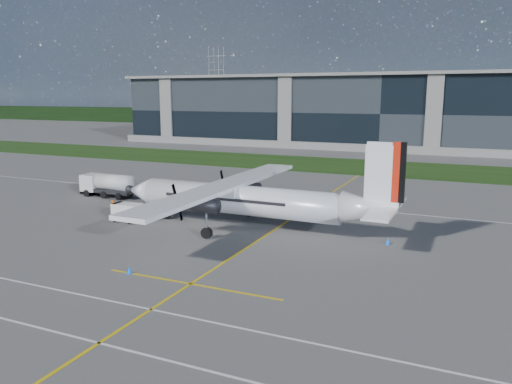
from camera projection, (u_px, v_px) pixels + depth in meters
ground at (339, 173)px, 72.48m from camera, size 400.00×400.00×0.00m
grass_strip at (352, 166)px, 79.64m from camera, size 400.00×18.00×0.04m
terminal_building at (389, 112)px, 106.86m from camera, size 120.00×20.00×15.00m
tree_line at (420, 121)px, 161.46m from camera, size 400.00×6.00×6.00m
pylon_west at (217, 85)px, 200.24m from camera, size 9.00×4.60×30.00m
yellow_taxiway_centerline at (285, 223)px, 44.41m from camera, size 0.20×70.00×0.01m
white_lane_line at (50, 331)px, 24.12m from camera, size 90.00×0.15×0.01m
turboprop_aircraft at (249, 183)px, 41.75m from camera, size 25.26×26.19×7.86m
fuel_tanker_truck at (105, 185)px, 55.85m from camera, size 6.85×2.23×2.57m
baggage_tug at (127, 212)px, 44.89m from camera, size 2.70×1.62×1.62m
ground_crew_person at (113, 208)px, 45.99m from camera, size 0.59×0.80×1.92m
safety_cone_tail at (388, 241)px, 38.03m from camera, size 0.36×0.36×0.50m
safety_cone_fwd at (120, 211)px, 48.07m from camera, size 0.36×0.36×0.50m
safety_cone_nose_stbd at (145, 208)px, 49.27m from camera, size 0.36×0.36×0.50m
safety_cone_portwing at (129, 270)px, 31.80m from camera, size 0.36×0.36×0.50m
safety_cone_nose_port at (122, 216)px, 45.77m from camera, size 0.36×0.36×0.50m
safety_cone_stbdwing at (283, 197)px, 54.29m from camera, size 0.36×0.36×0.50m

